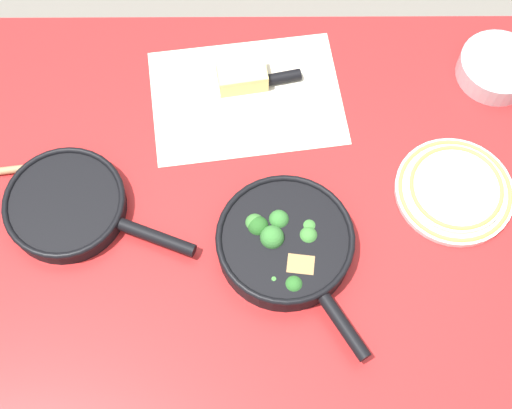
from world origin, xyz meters
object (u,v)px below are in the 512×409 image
object	(u,v)px
skillet_broccoli	(287,243)
wooden_spoon	(16,169)
skillet_eggs	(69,205)
grater_knife	(262,82)
cheese_block	(243,76)
dinner_plate_stack	(456,190)
prep_bowl_steel	(498,68)

from	to	relation	value
skillet_broccoli	wooden_spoon	bearing A→B (deg)	-138.97
skillet_eggs	wooden_spoon	xyz separation A→B (m)	(0.12, -0.08, -0.01)
wooden_spoon	grater_knife	xyz separation A→B (m)	(-0.48, -0.20, 0.00)
cheese_block	grater_knife	bearing A→B (deg)	171.15
dinner_plate_stack	cheese_block	bearing A→B (deg)	-32.15
skillet_eggs	dinner_plate_stack	world-z (taller)	skillet_eggs
wooden_spoon	prep_bowl_steel	size ratio (longest dim) A/B	2.46
skillet_eggs	dinner_plate_stack	distance (m)	0.74
wooden_spoon	dinner_plate_stack	xyz separation A→B (m)	(-0.85, 0.05, 0.01)
grater_knife	wooden_spoon	bearing A→B (deg)	10.56
skillet_broccoli	dinner_plate_stack	xyz separation A→B (m)	(-0.33, -0.12, -0.02)
skillet_eggs	cheese_block	bearing A→B (deg)	63.25
grater_knife	cheese_block	world-z (taller)	cheese_block
prep_bowl_steel	dinner_plate_stack	bearing A→B (deg)	66.84
dinner_plate_stack	wooden_spoon	bearing A→B (deg)	-3.36
skillet_broccoli	skillet_eggs	distance (m)	0.42
prep_bowl_steel	cheese_block	bearing A→B (deg)	1.85
wooden_spoon	dinner_plate_stack	bearing A→B (deg)	-10.84
skillet_broccoli	cheese_block	size ratio (longest dim) A/B	3.19
skillet_eggs	cheese_block	distance (m)	0.44
skillet_broccoli	dinner_plate_stack	size ratio (longest dim) A/B	1.53
cheese_block	dinner_plate_stack	distance (m)	0.48
skillet_eggs	grater_knife	world-z (taller)	skillet_eggs
skillet_eggs	wooden_spoon	world-z (taller)	skillet_eggs
grater_knife	prep_bowl_steel	xyz separation A→B (m)	(-0.49, -0.02, 0.01)
grater_knife	skillet_eggs	bearing A→B (deg)	25.82
grater_knife	dinner_plate_stack	xyz separation A→B (m)	(-0.37, 0.25, 0.00)
skillet_eggs	wooden_spoon	distance (m)	0.14
cheese_block	dinner_plate_stack	xyz separation A→B (m)	(-0.41, 0.26, -0.01)
wooden_spoon	skillet_broccoli	bearing A→B (deg)	-25.02
skillet_broccoli	dinner_plate_stack	world-z (taller)	skillet_broccoli
skillet_eggs	wooden_spoon	bearing A→B (deg)	165.85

